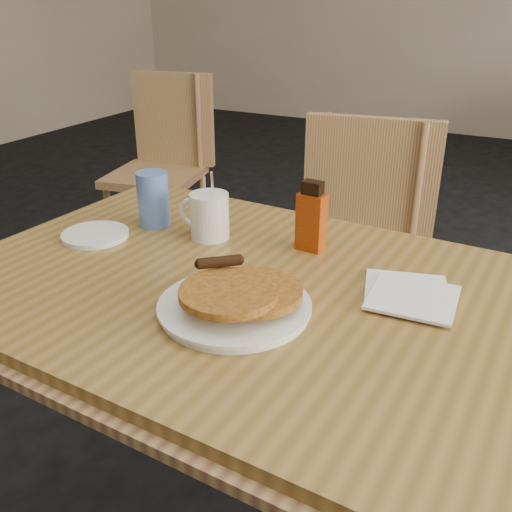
{
  "coord_description": "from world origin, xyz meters",
  "views": [
    {
      "loc": [
        0.48,
        -0.88,
        1.28
      ],
      "look_at": [
        0.0,
        0.03,
        0.8
      ],
      "focal_mm": 40.0,
      "sensor_mm": 36.0,
      "label": 1
    }
  ],
  "objects_px": {
    "main_table": "(252,301)",
    "pancake_plate": "(235,300)",
    "coffee_mug": "(208,215)",
    "chair_main_far": "(356,243)",
    "chair_wall_extra": "(164,152)",
    "syrup_bottle": "(311,219)",
    "blue_tumbler": "(153,199)"
  },
  "relations": [
    {
      "from": "main_table",
      "to": "pancake_plate",
      "type": "bearing_deg",
      "value": -77.08
    },
    {
      "from": "coffee_mug",
      "to": "pancake_plate",
      "type": "bearing_deg",
      "value": -44.71
    },
    {
      "from": "pancake_plate",
      "to": "coffee_mug",
      "type": "distance_m",
      "value": 0.36
    },
    {
      "from": "chair_main_far",
      "to": "chair_wall_extra",
      "type": "height_order",
      "value": "chair_main_far"
    },
    {
      "from": "chair_main_far",
      "to": "syrup_bottle",
      "type": "height_order",
      "value": "chair_main_far"
    },
    {
      "from": "syrup_bottle",
      "to": "blue_tumbler",
      "type": "relative_size",
      "value": 1.18
    },
    {
      "from": "chair_wall_extra",
      "to": "chair_main_far",
      "type": "bearing_deg",
      "value": -40.12
    },
    {
      "from": "chair_main_far",
      "to": "coffee_mug",
      "type": "bearing_deg",
      "value": -118.55
    },
    {
      "from": "chair_wall_extra",
      "to": "syrup_bottle",
      "type": "relative_size",
      "value": 5.77
    },
    {
      "from": "main_table",
      "to": "syrup_bottle",
      "type": "relative_size",
      "value": 8.27
    },
    {
      "from": "syrup_bottle",
      "to": "blue_tumbler",
      "type": "bearing_deg",
      "value": -169.27
    },
    {
      "from": "chair_main_far",
      "to": "chair_wall_extra",
      "type": "distance_m",
      "value": 1.39
    },
    {
      "from": "blue_tumbler",
      "to": "coffee_mug",
      "type": "bearing_deg",
      "value": -1.44
    },
    {
      "from": "main_table",
      "to": "chair_main_far",
      "type": "bearing_deg",
      "value": 90.7
    },
    {
      "from": "coffee_mug",
      "to": "syrup_bottle",
      "type": "xyz_separation_m",
      "value": [
        0.24,
        0.05,
        0.02
      ]
    },
    {
      "from": "syrup_bottle",
      "to": "main_table",
      "type": "bearing_deg",
      "value": -95.71
    },
    {
      "from": "chair_main_far",
      "to": "chair_wall_extra",
      "type": "xyz_separation_m",
      "value": [
        -1.22,
        0.66,
        -0.01
      ]
    },
    {
      "from": "chair_main_far",
      "to": "blue_tumbler",
      "type": "distance_m",
      "value": 0.7
    },
    {
      "from": "chair_wall_extra",
      "to": "coffee_mug",
      "type": "distance_m",
      "value": 1.61
    },
    {
      "from": "pancake_plate",
      "to": "blue_tumbler",
      "type": "bearing_deg",
      "value": 144.36
    },
    {
      "from": "blue_tumbler",
      "to": "syrup_bottle",
      "type": "bearing_deg",
      "value": 6.16
    },
    {
      "from": "coffee_mug",
      "to": "blue_tumbler",
      "type": "height_order",
      "value": "coffee_mug"
    },
    {
      "from": "coffee_mug",
      "to": "blue_tumbler",
      "type": "xyz_separation_m",
      "value": [
        -0.16,
        0.0,
        0.01
      ]
    },
    {
      "from": "main_table",
      "to": "chair_wall_extra",
      "type": "relative_size",
      "value": 1.43
    },
    {
      "from": "chair_main_far",
      "to": "coffee_mug",
      "type": "xyz_separation_m",
      "value": [
        -0.19,
        -0.55,
        0.25
      ]
    },
    {
      "from": "pancake_plate",
      "to": "syrup_bottle",
      "type": "height_order",
      "value": "syrup_bottle"
    },
    {
      "from": "main_table",
      "to": "pancake_plate",
      "type": "relative_size",
      "value": 4.71
    },
    {
      "from": "chair_main_far",
      "to": "pancake_plate",
      "type": "height_order",
      "value": "chair_main_far"
    },
    {
      "from": "chair_wall_extra",
      "to": "coffee_mug",
      "type": "height_order",
      "value": "chair_wall_extra"
    },
    {
      "from": "coffee_mug",
      "to": "main_table",
      "type": "bearing_deg",
      "value": -33.03
    },
    {
      "from": "chair_wall_extra",
      "to": "coffee_mug",
      "type": "relative_size",
      "value": 5.42
    },
    {
      "from": "chair_main_far",
      "to": "blue_tumbler",
      "type": "xyz_separation_m",
      "value": [
        -0.35,
        -0.55,
        0.26
      ]
    }
  ]
}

